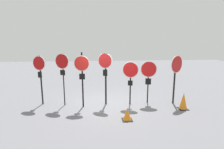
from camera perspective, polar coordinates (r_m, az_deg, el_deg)
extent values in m
plane|color=slate|center=(8.86, -1.59, -9.60)|extent=(40.00, 40.00, 0.00)
cylinder|color=black|center=(9.18, -22.12, -1.80)|extent=(0.07, 0.07, 2.42)
cylinder|color=white|center=(9.00, -22.75, 3.43)|extent=(0.65, 0.30, 0.70)
cylinder|color=#AD0F0F|center=(8.99, -22.82, 3.41)|extent=(0.60, 0.28, 0.64)
cube|color=black|center=(9.08, -22.49, -0.07)|extent=(0.21, 0.11, 0.29)
cylinder|color=black|center=(8.69, -15.50, -2.12)|extent=(0.05, 0.05, 2.40)
cylinder|color=white|center=(8.50, -16.02, 4.19)|extent=(0.67, 0.32, 0.73)
cylinder|color=#AD0F0F|center=(8.48, -16.09, 4.18)|extent=(0.62, 0.30, 0.67)
cube|color=black|center=(8.57, -15.83, 0.59)|extent=(0.24, 0.13, 0.25)
cylinder|color=black|center=(8.25, -9.61, -1.86)|extent=(0.07, 0.07, 2.60)
cylinder|color=white|center=(8.06, -9.88, 3.59)|extent=(0.71, 0.12, 0.72)
cylinder|color=red|center=(8.04, -9.91, 3.57)|extent=(0.65, 0.11, 0.66)
cube|color=black|center=(8.16, -9.74, -0.66)|extent=(0.26, 0.06, 0.27)
cylinder|color=black|center=(8.49, -2.05, -1.67)|extent=(0.08, 0.08, 2.51)
cylinder|color=white|center=(8.28, -2.28, 4.52)|extent=(0.65, 0.37, 0.73)
cylinder|color=red|center=(8.26, -2.34, 4.51)|extent=(0.60, 0.34, 0.67)
cube|color=black|center=(8.36, -2.25, 0.54)|extent=(0.21, 0.13, 0.30)
cylinder|color=black|center=(8.57, 6.00, -3.21)|extent=(0.07, 0.07, 2.04)
cylinder|color=white|center=(8.37, 6.06, 1.57)|extent=(0.74, 0.25, 0.77)
cylinder|color=red|center=(8.35, 6.05, 1.55)|extent=(0.69, 0.23, 0.71)
cube|color=black|center=(8.50, 5.98, -2.78)|extent=(0.22, 0.09, 0.25)
cylinder|color=black|center=(8.98, 11.68, -2.78)|extent=(0.06, 0.06, 2.02)
cylinder|color=white|center=(8.79, 11.89, 1.69)|extent=(0.79, 0.17, 0.80)
cylinder|color=red|center=(8.77, 11.91, 1.67)|extent=(0.73, 0.16, 0.74)
cube|color=black|center=(8.90, 11.74, -2.24)|extent=(0.28, 0.07, 0.31)
cylinder|color=black|center=(9.18, 19.69, -2.05)|extent=(0.08, 0.08, 2.29)
cylinder|color=white|center=(9.00, 20.37, 3.15)|extent=(0.75, 0.45, 0.85)
cylinder|color=red|center=(8.99, 20.46, 3.14)|extent=(0.70, 0.42, 0.79)
cube|color=black|center=(7.19, 4.95, -14.51)|extent=(0.41, 0.41, 0.02)
cone|color=orange|center=(7.09, 4.98, -12.75)|extent=(0.34, 0.34, 0.46)
cube|color=black|center=(8.87, 22.11, -10.32)|extent=(0.43, 0.43, 0.02)
cone|color=orange|center=(8.74, 22.29, -7.97)|extent=(0.36, 0.36, 0.75)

